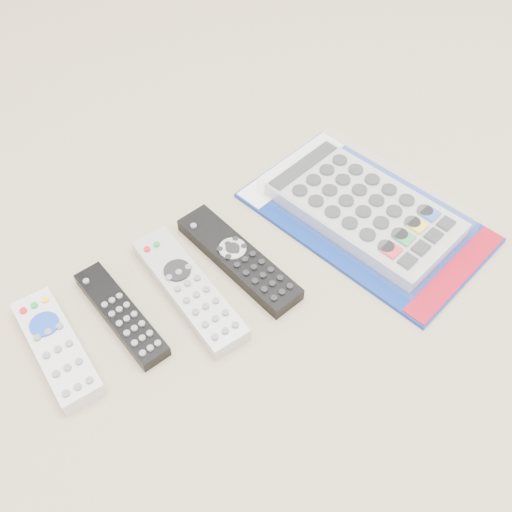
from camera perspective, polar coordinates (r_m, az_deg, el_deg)
remote_small_grey at (r=0.74m, az=-19.31°, el=-8.62°), size 0.06×0.17×0.03m
remote_slim_black at (r=0.75m, az=-13.34°, el=-5.68°), size 0.04×0.17×0.02m
remote_silver_dvd at (r=0.76m, az=-6.76°, el=-3.27°), size 0.06×0.22×0.02m
remote_large_black at (r=0.78m, az=-1.75°, el=-0.26°), size 0.07×0.21×0.02m
jumbo_remote_packaged at (r=0.85m, az=10.80°, el=4.81°), size 0.26×0.37×0.05m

